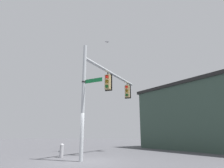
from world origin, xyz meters
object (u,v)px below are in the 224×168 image
object	(u,v)px
traffic_light_mid_inner	(127,91)
fire_hydrant	(62,150)
bird_flying	(107,42)
street_name_sign	(90,81)
traffic_light_nearest_pole	(108,82)

from	to	relation	value
traffic_light_mid_inner	fire_hydrant	bearing A→B (deg)	61.18
traffic_light_mid_inner	bird_flying	xyz separation A→B (m)	(1.33, 1.41, 4.24)
traffic_light_mid_inner	bird_flying	bearing A→B (deg)	46.59
street_name_sign	fire_hydrant	world-z (taller)	street_name_sign
traffic_light_mid_inner	fire_hydrant	world-z (taller)	traffic_light_mid_inner
traffic_light_mid_inner	street_name_sign	world-z (taller)	traffic_light_mid_inner
street_name_sign	fire_hydrant	size ratio (longest dim) A/B	1.63
traffic_light_nearest_pole	fire_hydrant	distance (m)	5.38
street_name_sign	fire_hydrant	xyz separation A→B (m)	(2.41, -1.15, -3.88)
traffic_light_mid_inner	street_name_sign	xyz separation A→B (m)	(0.36, 6.20, -0.67)
street_name_sign	bird_flying	distance (m)	6.93
traffic_light_mid_inner	street_name_sign	distance (m)	6.25
street_name_sign	bird_flying	world-z (taller)	bird_flying
traffic_light_nearest_pole	street_name_sign	distance (m)	2.88
bird_flying	traffic_light_mid_inner	bearing A→B (deg)	-133.41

